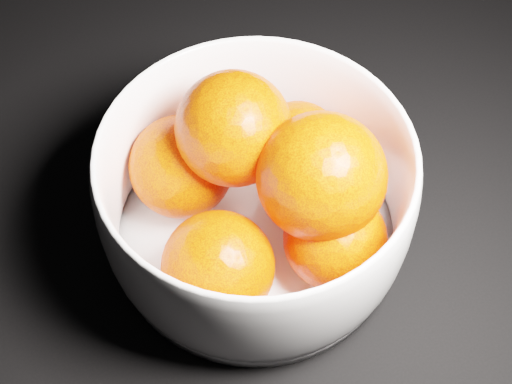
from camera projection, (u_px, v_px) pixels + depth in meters
name	position (u px, v px, depth m)	size (l,w,h in m)	color
bowl	(256.00, 196.00, 0.57)	(0.25, 0.25, 0.12)	white
orange_pile	(263.00, 184.00, 0.56)	(0.20, 0.21, 0.14)	#F03604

